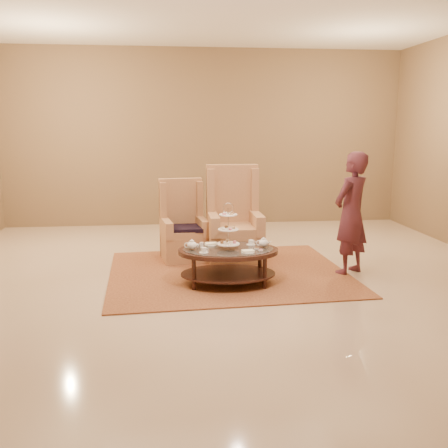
{
  "coord_description": "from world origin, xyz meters",
  "views": [
    {
      "loc": [
        -0.73,
        -6.15,
        1.99
      ],
      "look_at": [
        -0.03,
        0.2,
        0.73
      ],
      "focal_mm": 40.0,
      "sensor_mm": 36.0,
      "label": 1
    }
  ],
  "objects": [
    {
      "name": "armchair_right",
      "position": [
        0.21,
        1.03,
        0.48
      ],
      "size": [
        0.77,
        0.8,
        1.43
      ],
      "rotation": [
        0.0,
        0.0,
        0.0
      ],
      "color": "tan",
      "rests_on": "ground"
    },
    {
      "name": "ceiling",
      "position": [
        0.0,
        0.0,
        0.0
      ],
      "size": [
        8.0,
        8.0,
        0.02
      ],
      "primitive_type": "cube",
      "color": "white",
      "rests_on": "ground"
    },
    {
      "name": "person",
      "position": [
        1.7,
        0.24,
        0.83
      ],
      "size": [
        0.72,
        0.68,
        1.66
      ],
      "rotation": [
        0.0,
        0.0,
        3.78
      ],
      "color": "#54242E",
      "rests_on": "ground"
    },
    {
      "name": "tea_table",
      "position": [
        -0.01,
        -0.09,
        0.38
      ],
      "size": [
        1.3,
        0.93,
        1.06
      ],
      "rotation": [
        0.0,
        0.0,
        -0.05
      ],
      "color": "black",
      "rests_on": "ground"
    },
    {
      "name": "armchair_left",
      "position": [
        -0.53,
        1.25,
        0.41
      ],
      "size": [
        0.74,
        0.76,
        1.21
      ],
      "rotation": [
        0.0,
        0.0,
        0.15
      ],
      "color": "tan",
      "rests_on": "ground"
    },
    {
      "name": "wall_back",
      "position": [
        0.0,
        4.0,
        1.75
      ],
      "size": [
        8.0,
        0.04,
        3.5
      ],
      "primitive_type": "cube",
      "color": "olive",
      "rests_on": "ground"
    },
    {
      "name": "ground",
      "position": [
        0.0,
        0.0,
        0.0
      ],
      "size": [
        8.0,
        8.0,
        0.0
      ],
      "primitive_type": "plane",
      "color": "beige",
      "rests_on": "ground"
    },
    {
      "name": "rug",
      "position": [
        0.05,
        0.4,
        0.01
      ],
      "size": [
        3.34,
        2.84,
        0.02
      ],
      "rotation": [
        0.0,
        0.0,
        0.05
      ],
      "color": "#A76A3B",
      "rests_on": "ground"
    }
  ]
}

